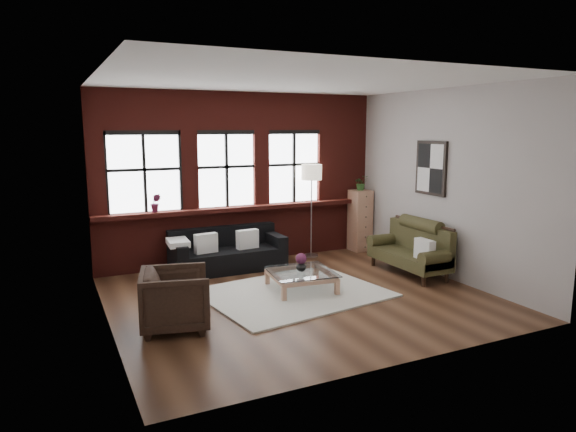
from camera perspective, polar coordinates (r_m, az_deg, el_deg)
name	(u,v)px	position (r m, az deg, el deg)	size (l,w,h in m)	color
floor	(299,297)	(7.92, 1.23, -8.95)	(5.50, 5.50, 0.00)	#432718
ceiling	(300,81)	(7.53, 1.32, 14.78)	(5.50, 5.50, 0.00)	white
wall_back	(240,178)	(9.84, -5.30, 4.24)	(5.50, 5.50, 0.00)	#ACA6A0
wall_front	(407,220)	(5.47, 13.13, -0.41)	(5.50, 5.50, 0.00)	#ACA6A0
wall_left	(102,204)	(6.79, -19.93, 1.21)	(5.00, 5.00, 0.00)	#ACA6A0
wall_right	(444,184)	(9.12, 16.92, 3.42)	(5.00, 5.00, 0.00)	#ACA6A0
brick_backwall	(242,178)	(9.79, -5.18, 4.21)	(5.50, 0.12, 3.20)	#5C1B15
sill_ledge	(244,208)	(9.77, -4.95, 0.89)	(5.50, 0.30, 0.08)	#5C1B15
window_left	(144,174)	(9.32, -15.68, 4.53)	(1.38, 0.10, 1.50)	black
window_mid	(226,171)	(9.68, -6.88, 5.01)	(1.38, 0.10, 1.50)	black
window_right	(293,168)	(10.21, 0.61, 5.32)	(1.38, 0.10, 1.50)	black
wall_poster	(431,168)	(9.31, 15.61, 5.15)	(0.05, 0.74, 0.94)	black
shag_rug	(293,293)	(8.04, 0.60, -8.55)	(2.63, 2.07, 0.03)	beige
dark_sofa	(228,250)	(9.33, -6.68, -3.78)	(2.03, 0.82, 0.73)	black
pillow_a	(206,243)	(9.07, -9.10, -3.00)	(0.40, 0.14, 0.34)	white
pillow_b	(247,239)	(9.31, -4.53, -2.58)	(0.40, 0.14, 0.34)	white
vintage_settee	(409,249)	(9.25, 13.26, -3.62)	(0.74, 1.66, 0.88)	#353118
pillow_settee	(425,249)	(8.79, 14.94, -3.61)	(0.14, 0.38, 0.34)	white
armchair	(176,299)	(6.76, -12.39, -9.02)	(0.83, 0.86, 0.78)	black
coffee_table	(301,281)	(8.16, 1.46, -7.24)	(0.98, 0.98, 0.33)	tan
vase	(301,266)	(8.09, 1.47, -5.56)	(0.16, 0.16, 0.17)	#B2B2B2
flowers	(301,259)	(8.06, 1.47, -4.76)	(0.17, 0.17, 0.17)	#5F2041
drawer_chest	(360,220)	(10.81, 8.01, -0.49)	(0.39, 0.39, 1.27)	tan
potted_plant_top	(361,183)	(10.70, 8.11, 3.67)	(0.28, 0.24, 0.31)	#2D5923
floor_lamp	(311,207)	(10.14, 2.61, 0.99)	(0.40, 0.40, 1.99)	#A5A5A8
sill_plant	(156,203)	(9.27, -14.49, 1.42)	(0.18, 0.15, 0.33)	#5F2041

